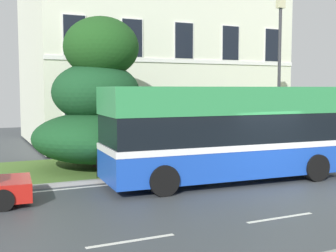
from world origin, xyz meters
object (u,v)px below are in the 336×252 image
georgian_townhouse (147,25)px  evergreen_tree (97,105)px  litter_bin (240,149)px  single_decker_bus (228,132)px  street_lamp_post (279,69)px

georgian_townhouse → evergreen_tree: (-5.65, -8.51, -4.58)m
litter_bin → evergreen_tree: bearing=168.6°
georgian_townhouse → single_decker_bus: 13.82m
evergreen_tree → litter_bin: (6.02, -1.21, -1.96)m
evergreen_tree → street_lamp_post: 8.39m
single_decker_bus → street_lamp_post: size_ratio=1.26×
single_decker_bus → street_lamp_post: street_lamp_post is taller
evergreen_tree → street_lamp_post: (8.18, -1.06, 1.54)m
evergreen_tree → litter_bin: 6.45m
georgian_townhouse → single_decker_bus: size_ratio=1.63×
georgian_townhouse → street_lamp_post: (2.53, -9.57, -3.04)m
georgian_townhouse → evergreen_tree: georgian_townhouse is taller
litter_bin → single_decker_bus: bearing=-130.7°
evergreen_tree → single_decker_bus: evergreen_tree is taller
georgian_townhouse → litter_bin: 11.72m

